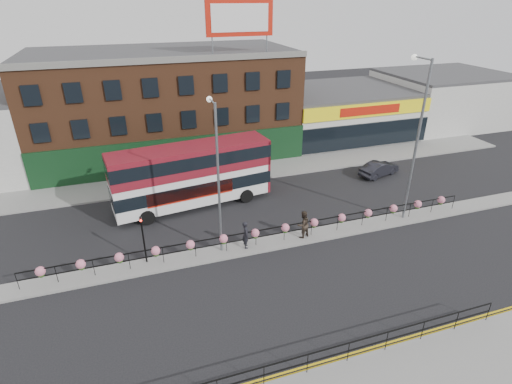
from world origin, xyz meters
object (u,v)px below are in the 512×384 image
object	(u,v)px
double_decker_bus	(192,170)
car	(379,169)
pedestrian_b	(303,224)
pedestrian_a	(246,234)
lamp_column_west	(217,167)
lamp_column_east	(416,129)

from	to	relation	value
double_decker_bus	car	world-z (taller)	double_decker_bus
car	pedestrian_b	xyz separation A→B (m)	(-11.08, -7.54, 0.46)
double_decker_bus	pedestrian_a	size ratio (longest dim) A/B	6.50
pedestrian_b	car	bearing A→B (deg)	-163.04
pedestrian_a	pedestrian_b	distance (m)	4.01
double_decker_bus	lamp_column_west	size ratio (longest dim) A/B	1.29
lamp_column_west	lamp_column_east	size ratio (longest dim) A/B	0.85
pedestrian_b	lamp_column_west	world-z (taller)	lamp_column_west
pedestrian_b	lamp_column_east	xyz separation A→B (m)	(8.20, 0.37, 5.76)
car	pedestrian_b	world-z (taller)	pedestrian_b
car	lamp_column_west	distance (m)	18.88
double_decker_bus	car	bearing A→B (deg)	1.23
lamp_column_west	pedestrian_a	bearing A→B (deg)	-13.90
pedestrian_a	double_decker_bus	bearing A→B (deg)	27.46
car	lamp_column_east	distance (m)	9.92
double_decker_bus	pedestrian_a	world-z (taller)	double_decker_bus
double_decker_bus	car	distance (m)	17.33
double_decker_bus	pedestrian_a	xyz separation A→B (m)	(2.07, -7.13, -1.92)
car	lamp_column_west	xyz separation A→B (m)	(-16.70, -7.10, 5.20)
pedestrian_b	lamp_column_west	size ratio (longest dim) A/B	0.20
pedestrian_b	pedestrian_a	bearing A→B (deg)	-17.81
double_decker_bus	lamp_column_east	size ratio (longest dim) A/B	1.09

